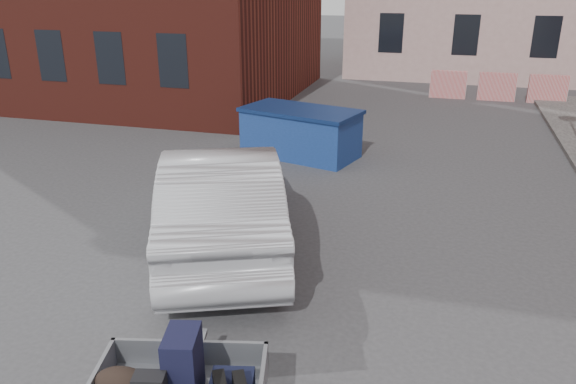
% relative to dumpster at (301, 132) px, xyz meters
% --- Properties ---
extents(ground, '(120.00, 120.00, 0.00)m').
position_rel_dumpster_xyz_m(ground, '(0.93, -6.62, -0.60)').
color(ground, '#38383A').
rests_on(ground, ground).
extents(barriers, '(4.70, 0.18, 1.00)m').
position_rel_dumpster_xyz_m(barriers, '(5.13, 8.38, -0.10)').
color(barriers, red).
rests_on(barriers, ground).
extents(dumpster, '(3.13, 2.18, 1.19)m').
position_rel_dumpster_xyz_m(dumpster, '(0.00, 0.00, 0.00)').
color(dumpster, navy).
rests_on(dumpster, ground).
extents(silver_car, '(3.63, 5.41, 1.69)m').
position_rel_dumpster_xyz_m(silver_car, '(0.02, -5.21, 0.24)').
color(silver_car, '#B1B3B9').
rests_on(silver_car, ground).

